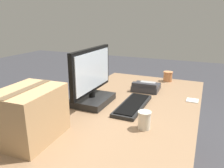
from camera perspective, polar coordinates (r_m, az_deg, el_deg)
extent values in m
cube|color=#8C6B4C|center=(1.61, 2.97, -19.28)|extent=(1.80, 0.90, 0.75)
cube|color=black|center=(1.54, -5.21, -4.11)|extent=(0.30, 0.24, 0.05)
cylinder|color=black|center=(1.53, -5.26, -2.58)|extent=(0.04, 0.04, 0.04)
cube|color=black|center=(1.48, -5.43, 3.60)|extent=(0.49, 0.03, 0.30)
cube|color=silver|center=(1.47, -4.85, 3.54)|extent=(0.45, 0.01, 0.25)
cube|color=black|center=(1.48, 5.46, -5.60)|extent=(0.42, 0.15, 0.02)
cube|color=black|center=(1.47, 5.47, -5.09)|extent=(0.39, 0.12, 0.01)
cube|color=#2D2D33|center=(1.83, 8.93, -0.84)|extent=(0.20, 0.22, 0.05)
cube|color=#2D2D33|center=(1.75, 8.47, -0.30)|extent=(0.05, 0.20, 0.03)
cube|color=gray|center=(1.85, 9.21, 0.23)|extent=(0.11, 0.13, 0.01)
cylinder|color=beige|center=(1.20, 8.43, -9.50)|extent=(0.07, 0.07, 0.09)
cylinder|color=beige|center=(1.18, 8.54, -7.34)|extent=(0.07, 0.07, 0.01)
cylinder|color=#BC7547|center=(2.12, 14.38, 1.84)|extent=(0.08, 0.08, 0.08)
cylinder|color=#BC7547|center=(2.10, 14.47, 3.05)|extent=(0.09, 0.09, 0.01)
cube|color=tan|center=(1.14, -20.68, -7.37)|extent=(0.33, 0.26, 0.25)
cube|color=brown|center=(1.10, -21.38, -1.20)|extent=(0.31, 0.06, 0.00)
cube|color=silver|center=(1.68, 20.26, -4.05)|extent=(0.08, 0.08, 0.01)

